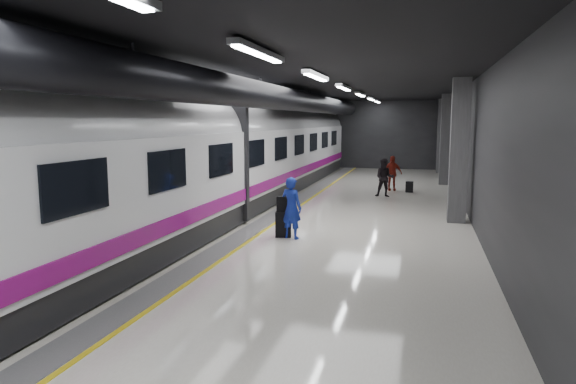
% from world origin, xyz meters
% --- Properties ---
extents(ground, '(40.00, 40.00, 0.00)m').
position_xyz_m(ground, '(0.00, 0.00, 0.00)').
color(ground, white).
rests_on(ground, ground).
extents(platform_hall, '(10.02, 40.02, 4.51)m').
position_xyz_m(platform_hall, '(-0.29, 0.96, 3.54)').
color(platform_hall, black).
rests_on(platform_hall, ground).
extents(train, '(3.05, 38.00, 4.05)m').
position_xyz_m(train, '(-3.25, -0.00, 2.07)').
color(train, black).
rests_on(train, ground).
extents(traveler_main, '(0.71, 0.58, 1.69)m').
position_xyz_m(traveler_main, '(0.05, -1.57, 0.84)').
color(traveler_main, '#1818B7').
rests_on(traveler_main, ground).
extents(suitcase_main, '(0.48, 0.36, 0.70)m').
position_xyz_m(suitcase_main, '(-0.20, -1.46, 0.35)').
color(suitcase_main, black).
rests_on(suitcase_main, ground).
extents(shoulder_bag, '(0.33, 0.20, 0.43)m').
position_xyz_m(shoulder_bag, '(-0.22, -1.47, 0.92)').
color(shoulder_bag, black).
rests_on(shoulder_bag, suitcase_main).
extents(traveler_far_a, '(0.80, 0.64, 1.62)m').
position_xyz_m(traveler_far_a, '(1.94, 6.89, 0.81)').
color(traveler_far_a, black).
rests_on(traveler_far_a, ground).
extents(traveler_far_b, '(1.00, 0.60, 1.59)m').
position_xyz_m(traveler_far_b, '(2.10, 9.07, 0.80)').
color(traveler_far_b, maroon).
rests_on(traveler_far_b, ground).
extents(suitcase_far, '(0.34, 0.23, 0.49)m').
position_xyz_m(suitcase_far, '(2.93, 8.59, 0.25)').
color(suitcase_far, black).
rests_on(suitcase_far, ground).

